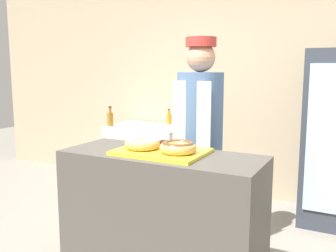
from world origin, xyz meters
name	(u,v)px	position (x,y,z in m)	size (l,w,h in m)	color
wall_back	(248,85)	(0.00, 2.13, 1.35)	(8.00, 0.06, 2.70)	tan
display_counter	(162,218)	(0.00, 0.00, 0.48)	(1.43, 0.56, 0.95)	#4C4742
serving_tray	(161,152)	(0.00, 0.00, 0.96)	(0.61, 0.45, 0.02)	yellow
donut_light_glaze	(142,143)	(-0.14, -0.02, 1.02)	(0.25, 0.25, 0.08)	tan
donut_chocolate_glaze	(178,147)	(0.14, -0.02, 1.02)	(0.25, 0.25, 0.08)	tan
brownie_back_left	(165,143)	(-0.06, 0.16, 0.99)	(0.07, 0.07, 0.03)	black
brownie_back_right	(180,144)	(0.06, 0.16, 0.99)	(0.07, 0.07, 0.03)	black
baker_person	(199,141)	(0.05, 0.56, 0.95)	(0.37, 0.37, 1.78)	#4C4C51
chest_freezer	(149,158)	(-1.14, 1.74, 0.42)	(0.94, 0.67, 0.83)	silver
bottle_orange	(169,118)	(-0.99, 2.00, 0.90)	(0.06, 0.06, 0.19)	orange
bottle_amber	(110,119)	(-1.55, 1.50, 0.92)	(0.08, 0.08, 0.25)	#99661E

